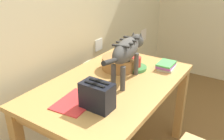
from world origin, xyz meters
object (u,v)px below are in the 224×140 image
object	(u,v)px
saucer_bowl	(136,68)
wicker_basket	(120,63)
magazine	(76,102)
cat	(127,50)
book_stack	(166,66)
toaster	(97,96)
dining_table	(112,93)
coffee_mug	(136,61)

from	to	relation	value
saucer_bowl	wicker_basket	distance (m)	0.14
wicker_basket	magazine	bearing A→B (deg)	-175.61
cat	saucer_bowl	size ratio (longest dim) A/B	3.57
saucer_bowl	book_stack	size ratio (longest dim) A/B	0.97
saucer_bowl	magazine	bearing A→B (deg)	173.80
magazine	toaster	bearing A→B (deg)	-87.62
dining_table	saucer_bowl	world-z (taller)	saucer_bowl
saucer_bowl	wicker_basket	world-z (taller)	wicker_basket
dining_table	book_stack	bearing A→B (deg)	-27.93
cat	toaster	world-z (taller)	cat
coffee_mug	wicker_basket	distance (m)	0.14
dining_table	cat	xyz separation A→B (m)	(0.10, -0.07, 0.33)
coffee_mug	magazine	distance (m)	0.69
cat	dining_table	bearing A→B (deg)	-132.57
book_stack	wicker_basket	size ratio (longest dim) A/B	0.66
book_stack	coffee_mug	bearing A→B (deg)	124.65
cat	saucer_bowl	world-z (taller)	cat
dining_table	magazine	bearing A→B (deg)	173.71
dining_table	wicker_basket	world-z (taller)	wicker_basket
dining_table	book_stack	size ratio (longest dim) A/B	6.95
cat	toaster	xyz separation A→B (m)	(-0.44, -0.05, -0.15)
cat	magazine	xyz separation A→B (m)	(-0.47, 0.11, -0.23)
wicker_basket	toaster	distance (m)	0.63
saucer_bowl	coffee_mug	distance (m)	0.05
dining_table	toaster	world-z (taller)	toaster
wicker_basket	toaster	bearing A→B (deg)	-161.11
dining_table	magazine	xyz separation A→B (m)	(-0.37, 0.04, 0.10)
book_stack	magazine	bearing A→B (deg)	161.01
wicker_basket	coffee_mug	bearing A→B (deg)	-62.08
magazine	coffee_mug	bearing A→B (deg)	-11.95
cat	saucer_bowl	bearing A→B (deg)	90.00
coffee_mug	wicker_basket	bearing A→B (deg)	117.92
saucer_bowl	wicker_basket	bearing A→B (deg)	116.65
dining_table	saucer_bowl	bearing A→B (deg)	-6.09
coffee_mug	toaster	xyz separation A→B (m)	(-0.66, -0.08, 0.02)
book_stack	toaster	distance (m)	0.82
cat	magazine	world-z (taller)	cat
book_stack	cat	bearing A→B (deg)	153.74
dining_table	cat	bearing A→B (deg)	-33.43
toaster	dining_table	bearing A→B (deg)	18.59
dining_table	toaster	size ratio (longest dim) A/B	6.66
dining_table	wicker_basket	distance (m)	0.30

